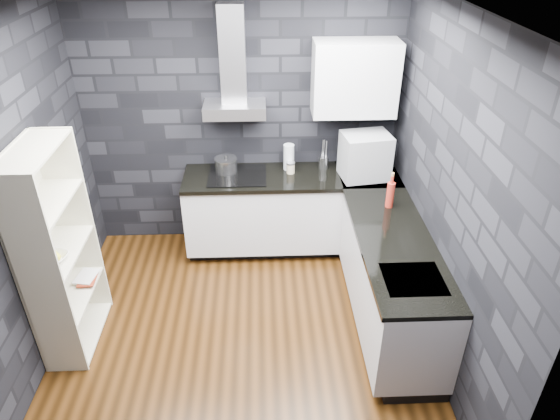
{
  "coord_description": "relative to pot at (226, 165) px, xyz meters",
  "views": [
    {
      "loc": [
        0.2,
        -3.23,
        3.24
      ],
      "look_at": [
        0.35,
        0.45,
        1.0
      ],
      "focal_mm": 32.0,
      "sensor_mm": 36.0,
      "label": 1
    }
  ],
  "objects": [
    {
      "name": "counter_back_cab",
      "position": [
        0.66,
        -0.09,
        -0.5
      ],
      "size": [
        2.2,
        0.6,
        0.76
      ],
      "primitive_type": "cube",
      "color": "silver",
      "rests_on": "ground"
    },
    {
      "name": "upper_cabinet",
      "position": [
        1.26,
        0.04,
        0.87
      ],
      "size": [
        0.8,
        0.35,
        0.7
      ],
      "primitive_type": "cube",
      "color": "silver",
      "rests_on": "wall_back"
    },
    {
      "name": "cooktop",
      "position": [
        0.11,
        -0.09,
        -0.07
      ],
      "size": [
        0.58,
        0.5,
        0.01
      ],
      "primitive_type": "cube",
      "color": "black",
      "rests_on": "counter_back_top"
    },
    {
      "name": "glass_vase",
      "position": [
        0.64,
        0.05,
        0.06
      ],
      "size": [
        0.14,
        0.14,
        0.27
      ],
      "primitive_type": "cylinder",
      "rotation": [
        0.0,
        0.0,
        -0.37
      ],
      "color": "silver",
      "rests_on": "counter_back_top"
    },
    {
      "name": "sink_rim",
      "position": [
        1.46,
        -1.79,
        -0.08
      ],
      "size": [
        0.44,
        0.4,
        0.01
      ],
      "primitive_type": "cube",
      "color": "#BBBAC0",
      "rests_on": "counter_right_top"
    },
    {
      "name": "hood_chimney",
      "position": [
        0.11,
        0.11,
        1.09
      ],
      "size": [
        0.24,
        0.2,
        0.9
      ],
      "primitive_type": "cube",
      "color": "#BBBAC0",
      "rests_on": "hood_body"
    },
    {
      "name": "red_bottle",
      "position": [
        1.52,
        -0.75,
        0.04
      ],
      "size": [
        0.09,
        0.09,
        0.24
      ],
      "primitive_type": "cylinder",
      "rotation": [
        0.0,
        0.0,
        -0.28
      ],
      "color": "#A2291C",
      "rests_on": "counter_right_top"
    },
    {
      "name": "wall_front",
      "position": [
        0.16,
        -3.01,
        0.37
      ],
      "size": [
        3.2,
        0.05,
        2.7
      ],
      "primitive_type": "cube",
      "color": "black",
      "rests_on": "ground"
    },
    {
      "name": "bookshelf",
      "position": [
        -1.26,
        -1.35,
        -0.08
      ],
      "size": [
        0.37,
        0.81,
        1.8
      ],
      "primitive_type": "cube",
      "rotation": [
        0.0,
        0.0,
        -0.04
      ],
      "color": "beige",
      "rests_on": "ground"
    },
    {
      "name": "ceiling",
      "position": [
        0.16,
        -1.39,
        1.72
      ],
      "size": [
        3.2,
        3.2,
        0.0
      ],
      "primitive_type": "plane",
      "rotation": [
        3.14,
        0.0,
        0.0
      ],
      "color": "white"
    },
    {
      "name": "storage_jar",
      "position": [
        0.66,
        -0.04,
        -0.03
      ],
      "size": [
        0.1,
        0.1,
        0.1
      ],
      "primitive_type": "cylinder",
      "rotation": [
        0.0,
        0.0,
        0.29
      ],
      "color": "#C1B08C",
      "rests_on": "counter_back_top"
    },
    {
      "name": "appliance_garage",
      "position": [
        1.39,
        -0.14,
        0.15
      ],
      "size": [
        0.51,
        0.42,
        0.46
      ],
      "primitive_type": "cube",
      "rotation": [
        0.0,
        0.0,
        0.15
      ],
      "color": "#9EA1A5",
      "rests_on": "counter_back_top"
    },
    {
      "name": "wall_back",
      "position": [
        0.16,
        0.24,
        0.37
      ],
      "size": [
        3.2,
        0.05,
        2.7
      ],
      "primitive_type": "cube",
      "color": "black",
      "rests_on": "ground"
    },
    {
      "name": "book_red",
      "position": [
        -1.24,
        -1.18,
        -0.41
      ],
      "size": [
        0.15,
        0.02,
        0.2
      ],
      "primitive_type": "imported",
      "rotation": [
        0.0,
        0.0,
        0.03
      ],
      "color": "maroon",
      "rests_on": "bookshelf"
    },
    {
      "name": "hood_body",
      "position": [
        0.11,
        0.04,
        0.58
      ],
      "size": [
        0.6,
        0.34,
        0.12
      ],
      "primitive_type": "cube",
      "color": "#BBBAC0",
      "rests_on": "wall_back"
    },
    {
      "name": "pot",
      "position": [
        0.0,
        0.0,
        0.0
      ],
      "size": [
        0.27,
        0.27,
        0.13
      ],
      "primitive_type": "cylinder",
      "rotation": [
        0.0,
        0.0,
        -0.22
      ],
      "color": "#BCBDC2",
      "rests_on": "cooktop"
    },
    {
      "name": "wall_right",
      "position": [
        1.79,
        -1.39,
        0.37
      ],
      "size": [
        0.05,
        3.2,
        2.7
      ],
      "primitive_type": "cube",
      "color": "black",
      "rests_on": "ground"
    },
    {
      "name": "counter_right_top",
      "position": [
        1.45,
        -1.29,
        -0.1
      ],
      "size": [
        0.62,
        1.8,
        0.04
      ],
      "primitive_type": "cube",
      "color": "black",
      "rests_on": "counter_right_cab"
    },
    {
      "name": "ground",
      "position": [
        0.16,
        -1.39,
        -0.98
      ],
      "size": [
        3.2,
        3.2,
        0.0
      ],
      "primitive_type": "plane",
      "color": "#3D210B"
    },
    {
      "name": "book_second",
      "position": [
        -1.26,
        -1.13,
        -0.38
      ],
      "size": [
        0.16,
        0.05,
        0.22
      ],
      "primitive_type": "imported",
      "rotation": [
        0.0,
        0.0,
        -0.18
      ],
      "color": "#B2B2B2",
      "rests_on": "bookshelf"
    },
    {
      "name": "counter_right_cab",
      "position": [
        1.46,
        -1.29,
        -0.5
      ],
      "size": [
        0.6,
        1.8,
        0.76
      ],
      "primitive_type": "cube",
      "color": "silver",
      "rests_on": "ground"
    },
    {
      "name": "counter_back_top",
      "position": [
        0.66,
        -0.1,
        -0.1
      ],
      "size": [
        2.2,
        0.62,
        0.04
      ],
      "primitive_type": "cube",
      "color": "black",
      "rests_on": "counter_back_cab"
    },
    {
      "name": "utensil_crock",
      "position": [
        1.01,
        0.05,
        -0.01
      ],
      "size": [
        0.1,
        0.1,
        0.13
      ],
      "primitive_type": "cylinder",
      "rotation": [
        0.0,
        0.0,
        0.04
      ],
      "color": "#BCBDC2",
      "rests_on": "counter_back_top"
    },
    {
      "name": "counter_corner_top",
      "position": [
        1.46,
        -0.09,
        -0.1
      ],
      "size": [
        0.62,
        0.62,
        0.04
      ],
      "primitive_type": "cube",
      "color": "black",
      "rests_on": "counter_right_cab"
    },
    {
      "name": "toekick_right",
      "position": [
        1.5,
        -1.29,
        -0.93
      ],
      "size": [
        0.5,
        1.78,
        0.1
      ],
      "primitive_type": "cube",
      "color": "black",
      "rests_on": "ground"
    },
    {
      "name": "fruit_bowl",
      "position": [
        -1.26,
        -1.48,
        -0.04
      ],
      "size": [
        0.28,
        0.28,
        0.06
      ],
      "primitive_type": "imported",
      "rotation": [
        0.0,
        0.0,
        -0.3
      ],
      "color": "white",
      "rests_on": "bookshelf"
    },
    {
      "name": "wall_left",
      "position": [
        -1.46,
        -1.39,
        0.37
      ],
      "size": [
        0.05,
        3.2,
        2.7
      ],
      "primitive_type": "cube",
      "color": "black",
      "rests_on": "ground"
    },
    {
      "name": "toekick_back",
      "position": [
        0.66,
        -0.05,
        -0.93
      ],
      "size": [
        2.18,
        0.5,
        0.1
      ],
      "primitive_type": "cube",
      "color": "black",
      "rests_on": "ground"
    }
  ]
}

